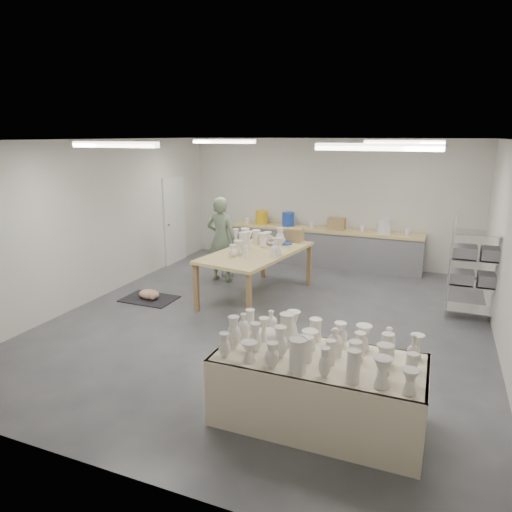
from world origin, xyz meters
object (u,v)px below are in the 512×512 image
at_px(drying_table, 318,385).
at_px(work_table, 260,249).
at_px(potter, 221,239).
at_px(red_stool, 227,265).

xyz_separation_m(drying_table, work_table, (-2.09, 3.59, 0.50)).
xyz_separation_m(drying_table, potter, (-3.22, 4.21, 0.46)).
height_order(potter, red_stool, potter).
bearing_deg(drying_table, red_stool, 125.38).
relative_size(work_table, potter, 1.46).
bearing_deg(work_table, red_stool, 151.18).
relative_size(drying_table, red_stool, 7.02).
relative_size(drying_table, potter, 1.22).
bearing_deg(potter, red_stool, -89.48).
distance_m(work_table, red_stool, 1.60).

